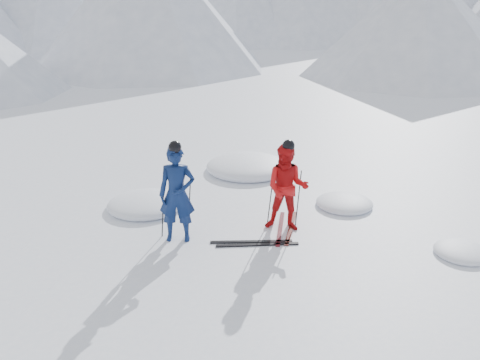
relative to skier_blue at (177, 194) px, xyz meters
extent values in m
plane|color=white|center=(2.99, -0.09, -1.02)|extent=(160.00, 160.00, 0.00)
cone|color=#B2BCD1|center=(14.99, 19.91, 2.23)|extent=(14.00, 14.00, 6.50)
imported|color=#0C1D4A|center=(0.00, 0.00, 0.00)|extent=(0.81, 0.59, 2.03)
imported|color=red|center=(2.33, 0.16, -0.06)|extent=(1.11, 0.98, 1.91)
cylinder|color=black|center=(-0.30, 0.15, -0.34)|extent=(0.13, 0.09, 1.35)
cylinder|color=black|center=(0.25, 0.25, -0.34)|extent=(0.13, 0.08, 1.35)
cylinder|color=black|center=(2.03, 0.41, -0.38)|extent=(0.13, 0.10, 1.27)
cylinder|color=black|center=(2.63, 0.31, -0.38)|extent=(0.13, 0.09, 1.27)
cube|color=black|center=(2.21, 0.16, -1.00)|extent=(0.56, 1.66, 0.03)
cube|color=black|center=(2.45, 0.16, -1.00)|extent=(0.67, 1.63, 0.03)
cube|color=black|center=(1.48, -0.37, -1.00)|extent=(1.70, 0.28, 0.03)
cube|color=black|center=(1.58, -0.52, -1.00)|extent=(1.70, 0.22, 0.03)
ellipsoid|color=white|center=(-0.74, 1.80, -1.02)|extent=(1.83, 1.83, 0.40)
ellipsoid|color=white|center=(4.03, 1.20, -1.02)|extent=(1.37, 1.37, 0.30)
ellipsoid|color=white|center=(2.13, 4.12, -1.02)|extent=(2.41, 2.41, 0.53)
ellipsoid|color=white|center=(5.52, -1.48, -1.02)|extent=(1.10, 1.10, 0.24)
camera|label=1|loc=(-0.14, -9.64, 3.85)|focal=38.00mm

